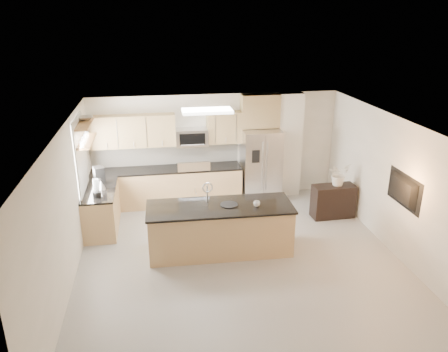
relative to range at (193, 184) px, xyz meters
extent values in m
plane|color=#9B9994|center=(0.60, -2.92, -0.47)|extent=(6.50, 6.50, 0.00)
cube|color=white|center=(0.60, -2.92, 2.13)|extent=(6.00, 6.50, 0.02)
cube|color=silver|center=(0.60, 0.33, 0.83)|extent=(6.00, 0.02, 2.60)
cube|color=silver|center=(0.60, -6.17, 0.83)|extent=(6.00, 0.02, 2.60)
cube|color=silver|center=(-2.40, -2.92, 0.83)|extent=(0.02, 6.50, 2.60)
cube|color=silver|center=(3.60, -2.92, 0.83)|extent=(0.02, 6.50, 2.60)
cube|color=tan|center=(-0.63, 0.00, -0.03)|extent=(3.55, 0.65, 0.88)
cube|color=black|center=(-0.63, 0.00, 0.43)|extent=(3.55, 0.66, 0.04)
cube|color=white|center=(-0.63, 0.32, 0.71)|extent=(3.55, 0.02, 0.52)
cube|color=tan|center=(-2.07, -1.07, -0.03)|extent=(0.65, 1.50, 0.88)
cube|color=black|center=(-2.07, -1.07, 0.43)|extent=(0.66, 1.50, 0.04)
cube|color=black|center=(0.00, 0.00, -0.02)|extent=(0.76, 0.64, 0.90)
cube|color=black|center=(0.00, 0.00, 0.44)|extent=(0.76, 0.62, 0.03)
cube|color=silver|center=(0.00, -0.30, 0.56)|extent=(0.76, 0.04, 0.22)
cube|color=tan|center=(-1.34, 0.16, 1.35)|extent=(1.92, 0.33, 0.75)
cube|color=tan|center=(0.79, 0.16, 1.35)|extent=(0.82, 0.33, 0.75)
cube|color=silver|center=(0.00, 0.13, 1.16)|extent=(0.76, 0.40, 0.40)
cube|color=black|center=(0.00, -0.07, 1.16)|extent=(0.60, 0.02, 0.28)
cube|color=silver|center=(1.66, -0.05, 0.42)|extent=(0.92, 0.75, 1.78)
cube|color=#99999C|center=(1.66, -0.43, 0.42)|extent=(0.02, 0.01, 1.69)
cube|color=black|center=(1.44, -0.44, 0.78)|extent=(0.18, 0.03, 0.30)
cube|color=white|center=(2.42, 0.18, 0.83)|extent=(0.60, 0.30, 2.60)
cube|color=white|center=(-2.38, -1.07, 1.18)|extent=(0.03, 1.05, 1.55)
cube|color=white|center=(-2.37, -1.07, 1.18)|extent=(0.03, 1.15, 1.65)
cube|color=olive|center=(-2.25, -0.97, 1.48)|extent=(0.30, 1.20, 0.04)
cube|color=olive|center=(-2.25, -0.97, 1.85)|extent=(0.30, 1.20, 0.04)
cube|color=white|center=(0.20, -1.32, 2.09)|extent=(1.00, 0.50, 0.06)
cube|color=tan|center=(0.28, -2.41, -0.01)|extent=(2.74, 1.01, 0.92)
cube|color=black|center=(0.28, -2.41, 0.47)|extent=(2.80, 1.07, 0.04)
cube|color=black|center=(0.07, -2.41, 0.45)|extent=(0.58, 0.42, 0.01)
cylinder|color=silver|center=(0.07, -2.18, 0.66)|extent=(0.03, 0.03, 0.34)
torus|color=silver|center=(0.07, -2.24, 0.81)|extent=(0.21, 0.03, 0.21)
cube|color=black|center=(3.06, -1.31, -0.09)|extent=(0.96, 0.43, 0.76)
imported|color=white|center=(0.97, -2.54, 0.54)|extent=(0.15, 0.15, 0.10)
cylinder|color=black|center=(0.46, -2.40, 0.50)|extent=(0.35, 0.35, 0.02)
cylinder|color=black|center=(-2.07, -1.49, 0.50)|extent=(0.17, 0.17, 0.11)
cylinder|color=silver|center=(-2.07, -1.49, 0.70)|extent=(0.12, 0.12, 0.27)
cone|color=silver|center=(-2.02, -1.09, 0.55)|extent=(0.18, 0.18, 0.20)
cylinder|color=black|center=(-2.02, -1.09, 0.65)|extent=(0.04, 0.04, 0.04)
cube|color=black|center=(-2.09, -0.75, 0.64)|extent=(0.27, 0.30, 0.38)
cylinder|color=silver|center=(-2.09, -0.81, 0.55)|extent=(0.12, 0.12, 0.13)
imported|color=silver|center=(-2.25, -0.76, 1.92)|extent=(0.50, 0.50, 0.10)
imported|color=silver|center=(3.15, -1.28, 0.67)|extent=(0.87, 0.82, 0.77)
imported|color=black|center=(3.51, -3.12, 0.88)|extent=(0.14, 1.08, 0.62)
camera|label=1|loc=(-0.86, -9.87, 3.93)|focal=35.00mm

